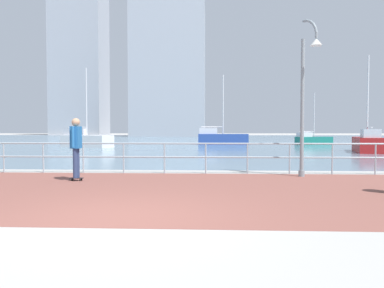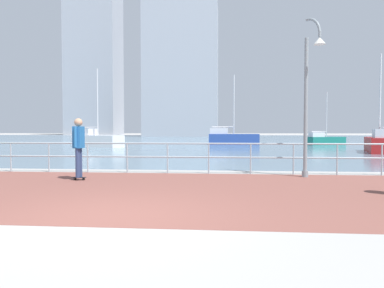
{
  "view_description": "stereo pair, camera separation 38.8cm",
  "coord_description": "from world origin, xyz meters",
  "px_view_note": "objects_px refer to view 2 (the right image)",
  "views": [
    {
      "loc": [
        1.52,
        -5.94,
        1.48
      ],
      "look_at": [
        1.06,
        3.76,
        1.1
      ],
      "focal_mm": 33.93,
      "sensor_mm": 36.0,
      "label": 1
    },
    {
      "loc": [
        1.91,
        -5.91,
        1.48
      ],
      "look_at": [
        1.06,
        3.76,
        1.1
      ],
      "focal_mm": 33.93,
      "sensor_mm": 36.0,
      "label": 2
    }
  ],
  "objects_px": {
    "sailboat_blue": "(380,143)",
    "sailboat_yellow": "(96,140)",
    "lamppost": "(310,89)",
    "sailboat_teal": "(325,140)",
    "skateboarder": "(79,143)",
    "sailboat_ivory": "(232,138)"
  },
  "relations": [
    {
      "from": "sailboat_blue",
      "to": "sailboat_yellow",
      "type": "bearing_deg",
      "value": 164.87
    },
    {
      "from": "lamppost",
      "to": "sailboat_blue",
      "type": "height_order",
      "value": "sailboat_blue"
    },
    {
      "from": "sailboat_blue",
      "to": "sailboat_teal",
      "type": "relative_size",
      "value": 1.24
    },
    {
      "from": "skateboarder",
      "to": "lamppost",
      "type": "bearing_deg",
      "value": 9.54
    },
    {
      "from": "sailboat_yellow",
      "to": "sailboat_teal",
      "type": "height_order",
      "value": "sailboat_yellow"
    },
    {
      "from": "sailboat_yellow",
      "to": "sailboat_ivory",
      "type": "distance_m",
      "value": 13.36
    },
    {
      "from": "skateboarder",
      "to": "sailboat_yellow",
      "type": "height_order",
      "value": "sailboat_yellow"
    },
    {
      "from": "sailboat_ivory",
      "to": "lamppost",
      "type": "bearing_deg",
      "value": -85.89
    },
    {
      "from": "lamppost",
      "to": "skateboarder",
      "type": "height_order",
      "value": "lamppost"
    },
    {
      "from": "sailboat_ivory",
      "to": "sailboat_blue",
      "type": "distance_m",
      "value": 15.26
    },
    {
      "from": "lamppost",
      "to": "sailboat_teal",
      "type": "height_order",
      "value": "sailboat_teal"
    },
    {
      "from": "lamppost",
      "to": "sailboat_blue",
      "type": "distance_m",
      "value": 15.3
    },
    {
      "from": "skateboarder",
      "to": "sailboat_teal",
      "type": "xyz_separation_m",
      "value": [
        14.16,
        26.34,
        -0.6
      ]
    },
    {
      "from": "skateboarder",
      "to": "sailboat_teal",
      "type": "distance_m",
      "value": 29.92
    },
    {
      "from": "skateboarder",
      "to": "sailboat_yellow",
      "type": "relative_size",
      "value": 0.27
    },
    {
      "from": "sailboat_yellow",
      "to": "sailboat_blue",
      "type": "bearing_deg",
      "value": -15.13
    },
    {
      "from": "lamppost",
      "to": "sailboat_ivory",
      "type": "bearing_deg",
      "value": 94.11
    },
    {
      "from": "sailboat_teal",
      "to": "sailboat_ivory",
      "type": "bearing_deg",
      "value": 179.6
    },
    {
      "from": "sailboat_ivory",
      "to": "skateboarder",
      "type": "bearing_deg",
      "value": -100.83
    },
    {
      "from": "lamppost",
      "to": "sailboat_teal",
      "type": "relative_size",
      "value": 0.95
    },
    {
      "from": "lamppost",
      "to": "sailboat_yellow",
      "type": "bearing_deg",
      "value": 125.7
    },
    {
      "from": "skateboarder",
      "to": "sailboat_blue",
      "type": "distance_m",
      "value": 20.3
    }
  ]
}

